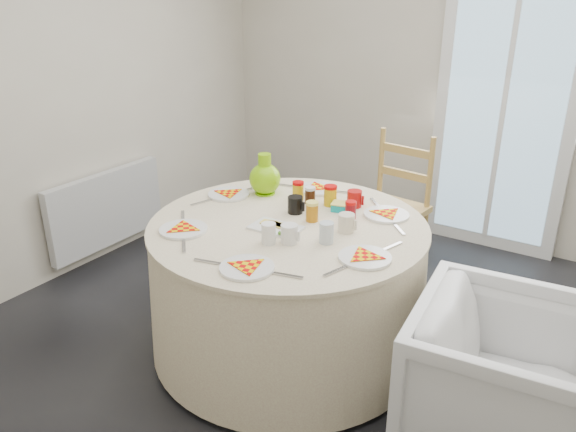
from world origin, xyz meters
The scene contains 14 objects.
floor centered at (0.00, 0.00, 0.00)m, with size 4.00×4.00×0.00m, color black.
wall_back centered at (0.00, 2.00, 1.30)m, with size 4.00×0.02×2.60m, color #BCB5A3.
wall_left centered at (-2.00, 0.00, 1.30)m, with size 0.02×4.00×2.60m, color #BCB5A3.
glass_door centered at (0.40, 1.95, 1.05)m, with size 1.00×0.08×2.10m, color silver.
radiator centered at (-1.94, 0.20, 0.38)m, with size 0.07×1.00×0.55m, color silver.
table centered at (-0.19, -0.03, 0.38)m, with size 1.52×1.52×0.77m, color beige.
wooden_chair centered at (-0.08, 1.08, 0.47)m, with size 0.45×0.43×1.00m, color olive, non-canonical shape.
armchair centered at (1.00, -0.19, 0.39)m, with size 0.76×0.71×0.78m, color white.
place_settings centered at (-0.19, -0.03, 0.77)m, with size 1.33×1.33×0.02m, color white, non-canonical shape.
jar_cluster centered at (-0.15, 0.25, 0.82)m, with size 0.44×0.22×0.13m, color #945718, non-canonical shape.
butter_tub centered at (-0.03, 0.28, 0.79)m, with size 0.12×0.09×0.05m, color #07A3B0.
green_pitcher centered at (-0.55, 0.27, 0.87)m, with size 0.19×0.19×0.24m, color #79C305, non-canonical shape.
cheese_platter centered at (-0.21, -0.12, 0.77)m, with size 0.26×0.17×0.03m, color white, non-canonical shape.
mugs_glasses centered at (-0.06, -0.01, 0.81)m, with size 0.63×0.63×0.12m, color gray, non-canonical shape.
Camera 1 is at (1.28, -2.30, 1.94)m, focal length 35.00 mm.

